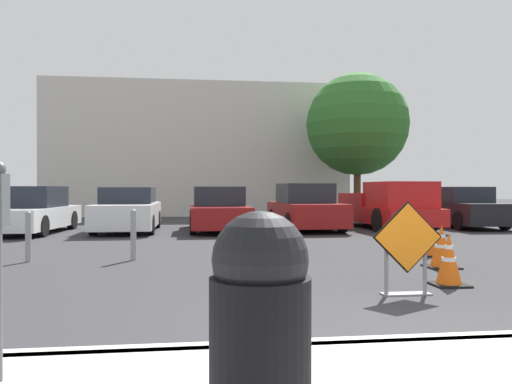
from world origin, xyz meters
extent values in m
plane|color=#333335|center=(0.00, 10.00, 0.00)|extent=(96.00, 96.00, 0.00)
cube|color=beige|center=(0.00, 0.00, 0.07)|extent=(25.03, 0.20, 0.14)
cube|color=black|center=(0.69, 2.20, 0.76)|extent=(0.93, 0.03, 0.93)
cube|color=orange|center=(0.69, 2.18, 0.76)|extent=(0.88, 0.03, 0.88)
cube|color=slate|center=(0.69, 2.24, 0.01)|extent=(0.65, 0.20, 0.02)
cube|color=slate|center=(0.43, 2.24, 0.38)|extent=(0.04, 0.04, 0.76)
cube|color=slate|center=(0.96, 2.24, 0.38)|extent=(0.04, 0.04, 0.76)
cube|color=black|center=(1.56, 2.76, 0.01)|extent=(0.48, 0.48, 0.03)
cone|color=#EA590F|center=(1.56, 2.76, 0.39)|extent=(0.36, 0.36, 0.72)
cylinder|color=white|center=(1.56, 2.76, 0.55)|extent=(0.11, 0.11, 0.06)
cylinder|color=white|center=(1.56, 2.76, 0.38)|extent=(0.20, 0.20, 0.06)
cube|color=black|center=(2.25, 4.30, 0.01)|extent=(0.53, 0.53, 0.03)
cone|color=#EA590F|center=(2.25, 4.30, 0.39)|extent=(0.39, 0.39, 0.72)
cylinder|color=white|center=(2.25, 4.30, 0.55)|extent=(0.12, 0.12, 0.06)
cylinder|color=white|center=(2.25, 4.30, 0.38)|extent=(0.22, 0.22, 0.06)
cube|color=black|center=(2.73, 5.76, 0.01)|extent=(0.43, 0.43, 0.03)
cone|color=#EA590F|center=(2.73, 5.76, 0.37)|extent=(0.32, 0.32, 0.67)
cylinder|color=white|center=(2.73, 5.76, 0.51)|extent=(0.10, 0.10, 0.06)
cylinder|color=white|center=(2.73, 5.76, 0.35)|extent=(0.18, 0.18, 0.06)
cube|color=black|center=(3.24, 7.32, 0.01)|extent=(0.40, 0.40, 0.03)
cone|color=#EA590F|center=(3.24, 7.32, 0.32)|extent=(0.29, 0.29, 0.57)
cylinder|color=white|center=(3.24, 7.32, 0.44)|extent=(0.09, 0.09, 0.05)
cylinder|color=white|center=(3.24, 7.32, 0.31)|extent=(0.16, 0.16, 0.05)
cube|color=white|center=(-7.13, 12.35, 0.49)|extent=(2.06, 4.59, 0.63)
cube|color=#1E232D|center=(-7.13, 12.47, 1.13)|extent=(1.70, 2.15, 0.66)
cylinder|color=black|center=(-6.39, 10.92, 0.31)|extent=(0.24, 0.64, 0.63)
cylinder|color=black|center=(-6.23, 13.70, 0.31)|extent=(0.24, 0.64, 0.63)
cylinder|color=black|center=(-7.88, 13.79, 0.31)|extent=(0.24, 0.64, 0.63)
cube|color=white|center=(-4.21, 12.59, 0.54)|extent=(1.83, 4.38, 0.74)
cube|color=#1E232D|center=(-4.21, 12.70, 1.17)|extent=(1.61, 2.02, 0.52)
cylinder|color=black|center=(-3.37, 11.23, 0.30)|extent=(0.20, 0.61, 0.60)
cylinder|color=black|center=(-5.04, 11.23, 0.30)|extent=(0.20, 0.61, 0.60)
cylinder|color=black|center=(-3.38, 13.95, 0.30)|extent=(0.20, 0.61, 0.60)
cylinder|color=black|center=(-5.05, 13.94, 0.30)|extent=(0.20, 0.61, 0.60)
cube|color=maroon|center=(-1.28, 12.44, 0.50)|extent=(1.88, 4.43, 0.65)
cube|color=#1E232D|center=(-1.28, 12.55, 1.14)|extent=(1.63, 2.05, 0.62)
cylinder|color=black|center=(-0.42, 11.09, 0.32)|extent=(0.21, 0.65, 0.65)
cylinder|color=black|center=(-2.10, 11.06, 0.32)|extent=(0.21, 0.65, 0.65)
cylinder|color=black|center=(-0.46, 13.82, 0.32)|extent=(0.21, 0.65, 0.65)
cylinder|color=black|center=(-2.14, 13.79, 0.32)|extent=(0.21, 0.65, 0.65)
cube|color=maroon|center=(1.64, 12.47, 0.54)|extent=(2.02, 4.23, 0.73)
cube|color=#1E232D|center=(1.64, 12.57, 1.23)|extent=(1.69, 1.98, 0.65)
cylinder|color=black|center=(2.54, 11.23, 0.32)|extent=(0.23, 0.66, 0.65)
cylinder|color=black|center=(0.87, 11.14, 0.32)|extent=(0.23, 0.66, 0.65)
cylinder|color=black|center=(2.42, 13.79, 0.32)|extent=(0.23, 0.66, 0.65)
cylinder|color=black|center=(0.75, 13.71, 0.32)|extent=(0.23, 0.66, 0.65)
cube|color=red|center=(4.57, 12.82, 0.49)|extent=(2.09, 5.29, 0.55)
cube|color=red|center=(4.61, 11.64, 1.19)|extent=(1.82, 2.15, 0.85)
cube|color=red|center=(4.49, 15.06, 0.99)|extent=(1.80, 0.17, 0.45)
cube|color=red|center=(5.43, 13.89, 0.99)|extent=(0.19, 2.51, 0.45)
cube|color=red|center=(3.63, 13.83, 0.99)|extent=(0.19, 2.51, 0.45)
cylinder|color=black|center=(5.50, 11.28, 0.39)|extent=(0.27, 0.78, 0.77)
cylinder|color=black|center=(3.76, 11.22, 0.39)|extent=(0.27, 0.78, 0.77)
cylinder|color=black|center=(5.39, 14.41, 0.39)|extent=(0.27, 0.78, 0.77)
cylinder|color=black|center=(3.64, 14.35, 0.39)|extent=(0.27, 0.78, 0.77)
cube|color=black|center=(7.50, 12.90, 0.54)|extent=(1.84, 4.31, 0.72)
cube|color=#1E232D|center=(7.50, 13.01, 1.17)|extent=(1.56, 2.00, 0.55)
cylinder|color=black|center=(8.25, 11.56, 0.32)|extent=(0.22, 0.65, 0.64)
cylinder|color=black|center=(6.67, 11.61, 0.32)|extent=(0.22, 0.65, 0.64)
cylinder|color=black|center=(8.32, 14.20, 0.32)|extent=(0.22, 0.65, 0.64)
cylinder|color=black|center=(6.75, 14.24, 0.32)|extent=(0.22, 0.65, 0.64)
cylinder|color=black|center=(-1.71, -1.43, 0.54)|extent=(0.53, 0.53, 0.79)
sphere|color=black|center=(-1.71, -1.43, 1.02)|extent=(0.50, 0.50, 0.50)
cylinder|color=gray|center=(-3.23, 5.88, 0.47)|extent=(0.11, 0.11, 0.93)
sphere|color=gray|center=(-3.23, 5.88, 0.93)|extent=(0.12, 0.12, 0.12)
cylinder|color=gray|center=(-5.17, 5.88, 0.45)|extent=(0.11, 0.11, 0.91)
sphere|color=gray|center=(-5.17, 5.88, 0.91)|extent=(0.12, 0.12, 0.12)
cube|color=beige|center=(-1.84, 23.38, 3.39)|extent=(15.41, 5.00, 6.79)
cylinder|color=#513823|center=(5.30, 18.02, 1.29)|extent=(0.32, 0.32, 2.58)
sphere|color=#2D6B28|center=(5.30, 18.02, 4.32)|extent=(4.64, 4.64, 4.64)
camera|label=1|loc=(-2.04, -3.97, 1.39)|focal=35.00mm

